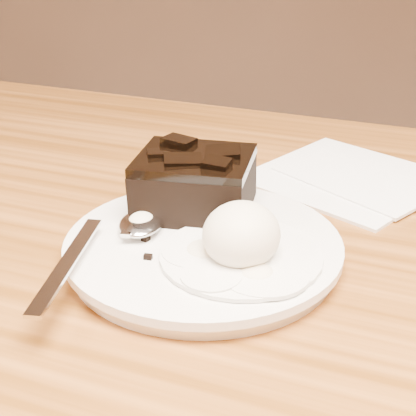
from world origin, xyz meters
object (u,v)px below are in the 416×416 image
(brownie, at_px, (195,187))
(ice_cream_scoop, at_px, (241,235))
(napkin, at_px, (347,176))
(spoon, at_px, (141,225))
(plate, at_px, (203,250))

(brownie, height_order, ice_cream_scoop, same)
(napkin, bearing_deg, spoon, -121.77)
(plate, height_order, brownie, brownie)
(ice_cream_scoop, height_order, napkin, ice_cream_scoop)
(ice_cream_scoop, relative_size, spoon, 0.31)
(ice_cream_scoop, bearing_deg, brownie, 134.83)
(brownie, relative_size, spoon, 0.48)
(brownie, height_order, spoon, brownie)
(brownie, distance_m, spoon, 0.06)
(spoon, xyz_separation_m, napkin, (0.12, 0.20, -0.02))
(napkin, bearing_deg, ice_cream_scoop, -100.41)
(plate, bearing_deg, spoon, -175.62)
(brownie, height_order, napkin, brownie)
(napkin, bearing_deg, plate, -110.63)
(spoon, bearing_deg, brownie, 50.66)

